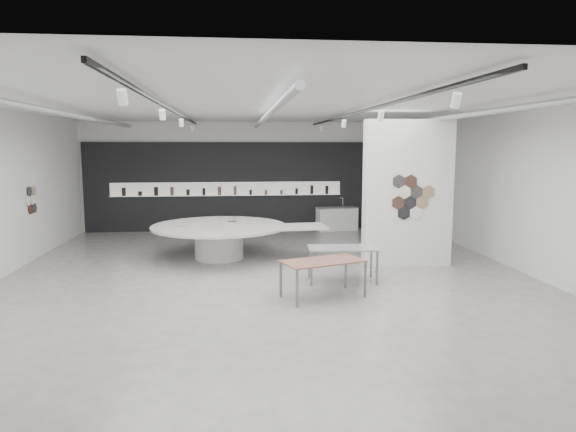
{
  "coord_description": "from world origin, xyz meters",
  "views": [
    {
      "loc": [
        -0.72,
        -11.19,
        2.96
      ],
      "look_at": [
        0.56,
        1.2,
        1.26
      ],
      "focal_mm": 32.0,
      "sensor_mm": 36.0,
      "label": 1
    }
  ],
  "objects": [
    {
      "name": "kitchen_counter",
      "position": [
        2.84,
        6.51,
        0.41
      ],
      "size": [
        1.51,
        0.75,
        1.14
      ],
      "rotation": [
        0.0,
        0.0,
        0.13
      ],
      "color": "white",
      "rests_on": "ground"
    },
    {
      "name": "room",
      "position": [
        -0.09,
        -0.0,
        2.07
      ],
      "size": [
        12.02,
        14.02,
        3.82
      ],
      "color": "#9C9993",
      "rests_on": "ground"
    },
    {
      "name": "sample_table_stone",
      "position": [
        1.6,
        -0.35,
        0.7
      ],
      "size": [
        1.54,
        0.85,
        0.77
      ],
      "rotation": [
        0.0,
        0.0,
        -0.07
      ],
      "color": "gray",
      "rests_on": "ground"
    },
    {
      "name": "partition_column",
      "position": [
        3.5,
        1.0,
        1.8
      ],
      "size": [
        2.2,
        0.38,
        3.6
      ],
      "color": "white",
      "rests_on": "ground"
    },
    {
      "name": "display_island",
      "position": [
        -1.09,
        2.26,
        0.59
      ],
      "size": [
        4.75,
        3.84,
        0.91
      ],
      "rotation": [
        0.0,
        0.0,
        0.09
      ],
      "color": "white",
      "rests_on": "ground"
    },
    {
      "name": "sample_table_wood",
      "position": [
        0.97,
        -1.5,
        0.69
      ],
      "size": [
        1.76,
        1.28,
        0.74
      ],
      "rotation": [
        0.0,
        0.0,
        0.35
      ],
      "color": "#865945",
      "rests_on": "ground"
    },
    {
      "name": "back_wall_display",
      "position": [
        -0.08,
        6.93,
        1.54
      ],
      "size": [
        11.8,
        0.27,
        3.1
      ],
      "color": "black",
      "rests_on": "ground"
    }
  ]
}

